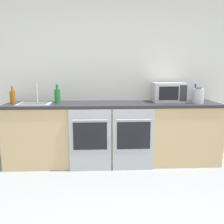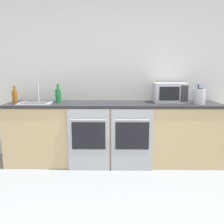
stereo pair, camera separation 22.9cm
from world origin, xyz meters
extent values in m
cube|color=silver|center=(0.00, 2.46, 1.30)|extent=(10.00, 0.06, 2.60)
cube|color=tan|center=(0.00, 2.11, 0.43)|extent=(3.08, 0.64, 0.86)
cube|color=#28282D|center=(0.00, 2.11, 0.88)|extent=(3.10, 0.66, 0.04)
cube|color=#A8AAAF|center=(-0.33, 1.78, 0.43)|extent=(0.57, 0.03, 0.86)
cube|color=black|center=(-0.33, 1.76, 0.50)|extent=(0.46, 0.01, 0.38)
cylinder|color=#A8AAAF|center=(-0.33, 1.74, 0.72)|extent=(0.47, 0.02, 0.02)
cube|color=#A8AAAF|center=(0.26, 1.78, 0.43)|extent=(0.57, 0.03, 0.86)
cube|color=black|center=(0.26, 1.76, 0.50)|extent=(0.46, 0.01, 0.38)
cylinder|color=#A8AAAF|center=(0.26, 1.74, 0.72)|extent=(0.47, 0.02, 0.02)
cube|color=#B7BABF|center=(0.84, 2.21, 1.05)|extent=(0.48, 0.33, 0.29)
cube|color=black|center=(0.80, 2.04, 1.05)|extent=(0.29, 0.01, 0.20)
cube|color=#2D2D33|center=(1.02, 2.04, 1.05)|extent=(0.10, 0.01, 0.23)
cylinder|color=#234793|center=(1.31, 2.35, 1.00)|extent=(0.07, 0.07, 0.19)
cylinder|color=#234793|center=(1.31, 2.35, 1.13)|extent=(0.03, 0.03, 0.07)
cylinder|color=#8C5114|center=(-1.43, 2.08, 0.99)|extent=(0.08, 0.08, 0.18)
cylinder|color=#8C5114|center=(-1.43, 2.08, 1.12)|extent=(0.03, 0.03, 0.07)
cylinder|color=#19722D|center=(-0.81, 2.15, 1.00)|extent=(0.09, 0.09, 0.20)
cylinder|color=#19722D|center=(-0.81, 2.15, 1.14)|extent=(0.04, 0.04, 0.08)
cylinder|color=#B7BABF|center=(1.22, 1.99, 1.01)|extent=(0.16, 0.16, 0.22)
cylinder|color=#262628|center=(1.22, 1.99, 1.12)|extent=(0.09, 0.09, 0.01)
cube|color=#B7BABF|center=(-1.11, 2.02, 0.91)|extent=(0.45, 0.38, 0.01)
cube|color=#4C4F54|center=(-1.11, 2.02, 0.92)|extent=(0.36, 0.27, 0.01)
cylinder|color=#B7BABF|center=(-1.11, 2.16, 1.06)|extent=(0.02, 0.02, 0.29)
camera|label=1|loc=(-0.20, -1.51, 1.37)|focal=40.00mm
camera|label=2|loc=(0.03, -1.51, 1.37)|focal=40.00mm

